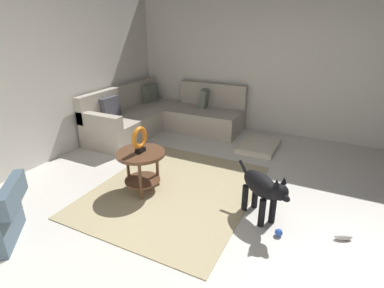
{
  "coord_description": "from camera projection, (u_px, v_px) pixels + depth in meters",
  "views": [
    {
      "loc": [
        -2.7,
        -0.96,
        2.01
      ],
      "look_at": [
        0.45,
        0.6,
        0.55
      ],
      "focal_mm": 27.61,
      "sensor_mm": 36.0,
      "label": 1
    }
  ],
  "objects": [
    {
      "name": "ground_plane",
      "position": [
        221.0,
        214.0,
        3.42
      ],
      "size": [
        6.0,
        6.0,
        0.1
      ],
      "primitive_type": "cube",
      "color": "silver"
    },
    {
      "name": "wall_back",
      "position": [
        26.0,
        73.0,
        4.08
      ],
      "size": [
        6.0,
        0.12,
        2.7
      ],
      "primitive_type": "cube",
      "color": "silver",
      "rests_on": "ground_plane"
    },
    {
      "name": "wall_right",
      "position": [
        283.0,
        61.0,
        5.31
      ],
      "size": [
        0.12,
        6.0,
        2.7
      ],
      "primitive_type": "cube",
      "color": "silver",
      "rests_on": "ground_plane"
    },
    {
      "name": "area_rug",
      "position": [
        175.0,
        190.0,
        3.81
      ],
      "size": [
        2.3,
        1.9,
        0.01
      ],
      "primitive_type": "cube",
      "color": "tan",
      "rests_on": "ground_plane"
    },
    {
      "name": "sectional_couch",
      "position": [
        162.0,
        117.0,
        5.76
      ],
      "size": [
        2.2,
        2.25,
        0.88
      ],
      "color": "#B2A899",
      "rests_on": "ground_plane"
    },
    {
      "name": "side_table",
      "position": [
        141.0,
        161.0,
        3.64
      ],
      "size": [
        0.6,
        0.6,
        0.54
      ],
      "color": "brown",
      "rests_on": "ground_plane"
    },
    {
      "name": "torus_sculpture",
      "position": [
        140.0,
        139.0,
        3.53
      ],
      "size": [
        0.28,
        0.08,
        0.33
      ],
      "color": "black",
      "rests_on": "side_table"
    },
    {
      "name": "dog_bed_mat",
      "position": [
        259.0,
        146.0,
        5.05
      ],
      "size": [
        0.8,
        0.6,
        0.09
      ],
      "primitive_type": "cube",
      "color": "beige",
      "rests_on": "ground_plane"
    },
    {
      "name": "dog",
      "position": [
        263.0,
        188.0,
        3.12
      ],
      "size": [
        0.57,
        0.69,
        0.63
      ],
      "rotation": [
        0.0,
        0.0,
        2.46
      ],
      "color": "black",
      "rests_on": "ground_plane"
    },
    {
      "name": "dog_toy_ball",
      "position": [
        279.0,
        232.0,
        2.98
      ],
      "size": [
        0.08,
        0.08,
        0.08
      ],
      "primitive_type": "sphere",
      "color": "blue",
      "rests_on": "ground_plane"
    },
    {
      "name": "dog_toy_bone",
      "position": [
        343.0,
        237.0,
        2.93
      ],
      "size": [
        0.13,
        0.19,
        0.06
      ],
      "primitive_type": "ellipsoid",
      "rotation": [
        0.0,
        0.0,
        1.99
      ],
      "color": "silver",
      "rests_on": "ground_plane"
    }
  ]
}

